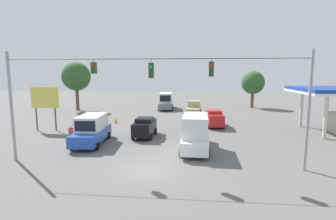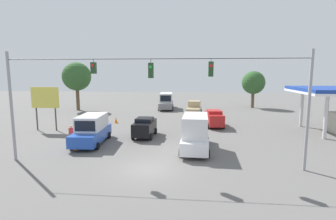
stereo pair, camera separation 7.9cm
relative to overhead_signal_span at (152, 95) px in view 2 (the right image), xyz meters
The scene contains 17 objects.
ground_plane 5.06m from the overhead_signal_span, 84.01° to the left, with size 140.00×140.00×0.00m, color #605E5B.
overhead_signal_span is the anchor object (origin of this frame).
pickup_truck_tan_oncoming_deep 23.10m from the overhead_signal_span, 97.01° to the right, with size 2.53×5.57×2.12m.
box_truck_blue_parked_shoulder 9.09m from the overhead_signal_span, 38.15° to the right, with size 2.78×6.16×2.62m.
sedan_black_withflow_mid 9.25m from the overhead_signal_span, 75.07° to the right, with size 2.09×4.14×1.95m.
box_truck_white_crossing_near 5.99m from the overhead_signal_span, 127.44° to the right, with size 2.49×6.27×3.02m.
sedan_red_oncoming_far 15.47m from the overhead_signal_span, 110.52° to the right, with size 2.29×4.55×1.99m.
box_truck_grey_withflow_deep 29.26m from the overhead_signal_span, 85.54° to the right, with size 2.93×7.32×2.84m.
traffic_cone_nearest 8.91m from the overhead_signal_span, 22.62° to the right, with size 0.44×0.44×0.74m, color orange.
traffic_cone_second 10.50m from the overhead_signal_span, 40.48° to the right, with size 0.44×0.44×0.74m, color orange.
traffic_cone_third 12.38m from the overhead_signal_span, 51.86° to the right, with size 0.44×0.44×0.74m, color orange.
traffic_cone_fourth 14.69m from the overhead_signal_span, 58.36° to the right, with size 0.44×0.44×0.74m, color orange.
traffic_cone_fifth 17.20m from the overhead_signal_span, 64.04° to the right, with size 0.44×0.44×0.74m, color orange.
roadside_billboard 17.00m from the overhead_signal_span, 35.67° to the right, with size 3.22×0.16×4.90m.
pedestrian 11.02m from the overhead_signal_span, 31.87° to the right, with size 0.40×0.28×1.58m.
tree_horizon_left 34.79m from the overhead_signal_span, 112.93° to the right, with size 4.20×4.20×6.76m.
tree_horizon_right 30.98m from the overhead_signal_span, 56.02° to the right, with size 4.84×4.84×8.24m.
Camera 2 is at (-2.98, 16.74, 6.49)m, focal length 28.00 mm.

